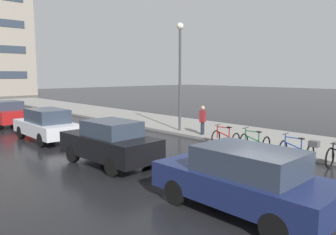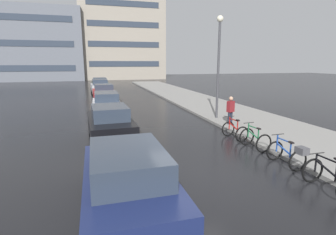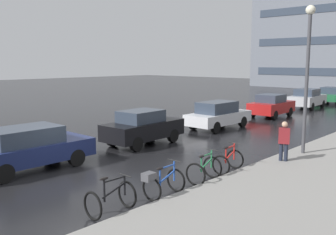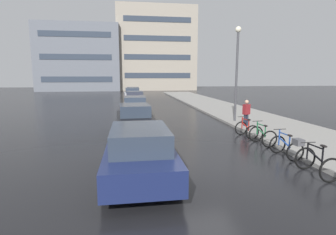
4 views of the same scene
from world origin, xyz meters
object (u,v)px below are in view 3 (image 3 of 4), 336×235
object	(u,v)px
pedestrian	(284,140)
car_black	(143,127)
car_red	(271,106)
bicycle_nearest	(111,198)
car_navy	(29,148)
car_green	(332,95)
streetlamp	(308,63)
car_silver	(307,98)
bicycle_second	(161,182)
bicycle_third	(204,170)
car_white	(218,115)
bicycle_farthest	(228,161)

from	to	relation	value
pedestrian	car_black	bearing A→B (deg)	-169.43
car_red	pedestrian	world-z (taller)	pedestrian
bicycle_nearest	car_navy	distance (m)	5.34
car_green	streetlamp	distance (m)	22.39
bicycle_nearest	car_silver	distance (m)	25.49
bicycle_nearest	car_silver	bearing A→B (deg)	102.18
bicycle_second	car_navy	bearing A→B (deg)	-167.80
car_red	car_black	bearing A→B (deg)	-90.85
bicycle_third	car_green	bearing A→B (deg)	101.53
car_black	car_silver	distance (m)	18.75
bicycle_third	car_black	size ratio (longest dim) A/B	0.28
car_black	car_white	bearing A→B (deg)	88.81
bicycle_second	streetlamp	size ratio (longest dim) A/B	0.23
car_white	car_silver	xyz separation A→B (m)	(-0.13, 12.89, 0.03)
bicycle_nearest	car_red	bearing A→B (deg)	105.79
bicycle_third	car_white	world-z (taller)	car_white
bicycle_nearest	car_white	distance (m)	13.12
car_silver	car_white	bearing A→B (deg)	-89.41
streetlamp	pedestrian	bearing A→B (deg)	-90.84
streetlamp	car_navy	bearing A→B (deg)	-126.78
bicycle_third	streetlamp	world-z (taller)	streetlamp
car_red	car_silver	world-z (taller)	car_silver
bicycle_nearest	bicycle_farthest	xyz separation A→B (m)	(0.10, 5.13, -0.01)
bicycle_second	car_black	xyz separation A→B (m)	(-5.51, 4.48, 0.34)
car_navy	car_green	size ratio (longest dim) A/B	1.03
car_navy	pedestrian	xyz separation A→B (m)	(6.38, 6.86, 0.12)
bicycle_nearest	car_navy	bearing A→B (deg)	174.57
bicycle_nearest	car_green	bearing A→B (deg)	99.85
pedestrian	streetlamp	xyz separation A→B (m)	(0.02, 1.71, 2.87)
bicycle_second	car_silver	world-z (taller)	car_silver
bicycle_second	pedestrian	distance (m)	5.78
bicycle_third	bicycle_farthest	xyz separation A→B (m)	(-0.07, 1.47, -0.01)
bicycle_third	car_navy	bearing A→B (deg)	-149.96
car_silver	streetlamp	xyz separation A→B (m)	(6.48, -15.83, 2.96)
bicycle_second	pedestrian	size ratio (longest dim) A/B	0.85
bicycle_second	bicycle_farthest	size ratio (longest dim) A/B	1.19
bicycle_third	car_navy	xyz separation A→B (m)	(-5.47, -3.16, 0.40)
bicycle_nearest	car_black	world-z (taller)	car_black
car_black	bicycle_nearest	bearing A→B (deg)	-48.94
car_green	bicycle_nearest	bearing A→B (deg)	-80.15
bicycle_third	car_green	size ratio (longest dim) A/B	0.27
car_navy	streetlamp	world-z (taller)	streetlamp
bicycle_farthest	car_navy	size ratio (longest dim) A/B	0.27
car_navy	car_black	size ratio (longest dim) A/B	1.07
car_navy	car_green	distance (m)	29.82
bicycle_third	car_black	xyz separation A→B (m)	(-5.54, 2.49, 0.41)
bicycle_nearest	bicycle_third	size ratio (longest dim) A/B	1.01
car_navy	car_red	world-z (taller)	car_red
car_white	car_silver	size ratio (longest dim) A/B	1.03
bicycle_third	streetlamp	distance (m)	6.45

